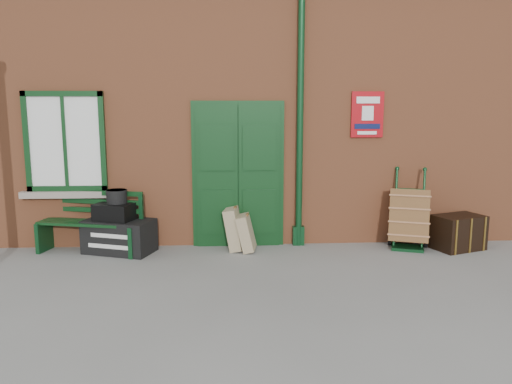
{
  "coord_description": "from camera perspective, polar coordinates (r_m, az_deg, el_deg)",
  "views": [
    {
      "loc": [
        -0.44,
        -6.2,
        2.15
      ],
      "look_at": [
        -0.07,
        0.6,
        1.0
      ],
      "focal_mm": 35.0,
      "sensor_mm": 36.0,
      "label": 1
    }
  ],
  "objects": [
    {
      "name": "ground",
      "position": [
        6.58,
        0.9,
        -9.5
      ],
      "size": [
        80.0,
        80.0,
        0.0
      ],
      "primitive_type": "plane",
      "color": "gray",
      "rests_on": "ground"
    },
    {
      "name": "station_building",
      "position": [
        9.7,
        -0.56,
        9.65
      ],
      "size": [
        10.3,
        4.3,
        4.36
      ],
      "color": "#B15F39",
      "rests_on": "ground"
    },
    {
      "name": "bench",
      "position": [
        7.91,
        -18.27,
        -3.12
      ],
      "size": [
        1.6,
        0.81,
        0.95
      ],
      "rotation": [
        0.0,
        0.0,
        -0.23
      ],
      "color": "black",
      "rests_on": "ground"
    },
    {
      "name": "houdini_trunk",
      "position": [
        7.79,
        -15.35,
        -4.88
      ],
      "size": [
        1.12,
        0.85,
        0.5
      ],
      "primitive_type": "cube",
      "rotation": [
        0.0,
        0.0,
        -0.33
      ],
      "color": "black",
      "rests_on": "ground"
    },
    {
      "name": "strongbox",
      "position": [
        7.72,
        -15.83,
        -2.18
      ],
      "size": [
        0.65,
        0.56,
        0.25
      ],
      "primitive_type": "cube",
      "rotation": [
        0.0,
        0.0,
        -0.33
      ],
      "color": "black",
      "rests_on": "houdini_trunk"
    },
    {
      "name": "hatbox",
      "position": [
        7.7,
        -15.64,
        -0.49
      ],
      "size": [
        0.38,
        0.38,
        0.2
      ],
      "primitive_type": "cylinder",
      "rotation": [
        0.0,
        0.0,
        -0.33
      ],
      "color": "black",
      "rests_on": "strongbox"
    },
    {
      "name": "suitcase_back",
      "position": [
        7.66,
        -2.52,
        -4.18
      ],
      "size": [
        0.36,
        0.49,
        0.66
      ],
      "primitive_type": "cube",
      "rotation": [
        0.0,
        -0.17,
        -0.16
      ],
      "color": "tan",
      "rests_on": "ground"
    },
    {
      "name": "suitcase_front",
      "position": [
        7.58,
        -1.14,
        -4.68
      ],
      "size": [
        0.35,
        0.45,
        0.57
      ],
      "primitive_type": "cube",
      "rotation": [
        0.0,
        -0.23,
        -0.16
      ],
      "color": "tan",
      "rests_on": "ground"
    },
    {
      "name": "porter_trolley",
      "position": [
        8.11,
        17.06,
        -2.81
      ],
      "size": [
        0.76,
        0.79,
        1.21
      ],
      "rotation": [
        0.0,
        0.0,
        -0.34
      ],
      "color": "#0D3619",
      "rests_on": "ground"
    },
    {
      "name": "dark_trunk",
      "position": [
        8.29,
        22.11,
        -4.28
      ],
      "size": [
        0.85,
        0.7,
        0.53
      ],
      "primitive_type": "cube",
      "rotation": [
        0.0,
        0.0,
        0.36
      ],
      "color": "black",
      "rests_on": "ground"
    }
  ]
}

